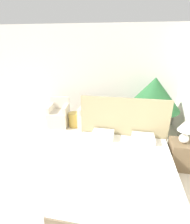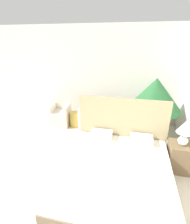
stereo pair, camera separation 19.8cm
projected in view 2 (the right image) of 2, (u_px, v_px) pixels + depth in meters
The scene contains 8 objects.
wall_back at pixel (90, 75), 5.46m from camera, with size 10.00×0.06×2.90m.
bed at pixel (116, 171), 3.14m from camera, with size 1.91×2.13×1.33m.
armchair_near_window_left at pixel (60, 116), 5.40m from camera, with size 0.63×0.65×0.84m.
armchair_near_window_right at pixel (91, 119), 5.19m from camera, with size 0.60×0.62×0.84m.
potted_palm at pixel (155, 96), 4.44m from camera, with size 1.37×1.37×1.60m.
nightstand at pixel (179, 157), 3.50m from camera, with size 0.42×0.45×0.58m.
table_lamp at pixel (185, 130), 3.25m from camera, with size 0.31×0.31×0.52m.
side_table at pixel (75, 119), 5.34m from camera, with size 0.34×0.34×0.43m.
Camera 2 is at (1.41, -1.21, 2.44)m, focal length 28.00 mm.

